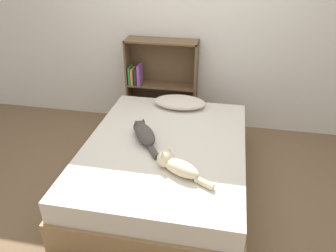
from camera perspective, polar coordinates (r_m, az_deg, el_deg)
name	(u,v)px	position (r m, az deg, el deg)	size (l,w,h in m)	color
ground_plane	(165,185)	(3.27, -0.50, -10.24)	(8.00, 8.00, 0.00)	brown
wall_back	(188,25)	(3.96, 3.59, 17.20)	(8.00, 0.06, 2.50)	silver
bed	(165,165)	(3.12, -0.52, -6.85)	(1.48, 1.93, 0.49)	#99754C
pillow	(180,102)	(3.62, 2.07, 4.17)	(0.57, 0.33, 0.11)	beige
cat_light	(176,165)	(2.61, 1.45, -6.82)	(0.49, 0.32, 0.16)	beige
cat_dark	(144,134)	(3.01, -4.16, -1.33)	(0.36, 0.48, 0.15)	#47423D
bookshelf	(160,83)	(4.09, -1.33, 7.58)	(0.85, 0.26, 1.10)	brown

